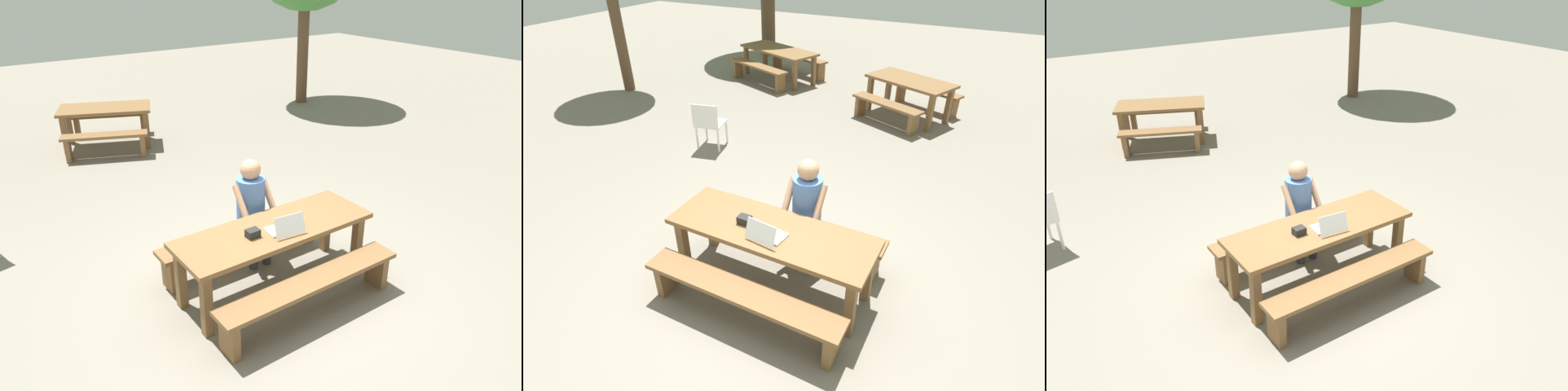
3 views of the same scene
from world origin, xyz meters
TOP-DOWN VIEW (x-y plane):
  - ground_plane at (0.00, 0.00)m, footprint 30.00×30.00m
  - picnic_table_front at (0.00, 0.00)m, footprint 2.07×0.71m
  - bench_near at (0.00, -0.59)m, footprint 2.01×0.30m
  - bench_far at (0.00, 0.59)m, footprint 2.01×0.30m
  - laptop at (0.02, -0.14)m, footprint 0.35×0.31m
  - small_pouch at (-0.28, -0.03)m, footprint 0.13×0.10m
  - person_seated at (0.11, 0.56)m, footprint 0.43×0.42m
  - picnic_table_mid at (0.09, 5.31)m, footprint 1.80×1.36m
  - bench_mid_south at (-0.16, 4.71)m, footprint 1.45×0.84m
  - bench_mid_north at (0.34, 5.92)m, footprint 1.45×0.84m

SIDE VIEW (x-z plane):
  - ground_plane at x=0.00m, z-range 0.00..0.00m
  - bench_mid_south at x=-0.16m, z-range 0.10..0.54m
  - bench_mid_north at x=0.34m, z-range 0.10..0.54m
  - bench_near at x=0.00m, z-range 0.12..0.54m
  - bench_far at x=0.00m, z-range 0.12..0.54m
  - picnic_table_front at x=0.00m, z-range 0.25..0.97m
  - picnic_table_mid at x=0.09m, z-range 0.25..0.99m
  - person_seated at x=0.11m, z-range 0.11..1.33m
  - small_pouch at x=-0.28m, z-range 0.72..0.79m
  - laptop at x=0.02m, z-range 0.66..0.88m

